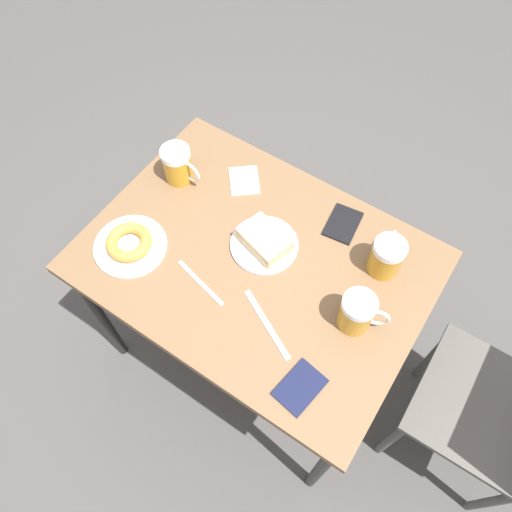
{
  "coord_description": "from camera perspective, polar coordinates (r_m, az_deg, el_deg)",
  "views": [
    {
      "loc": [
        0.59,
        0.4,
        1.98
      ],
      "look_at": [
        0.0,
        0.0,
        0.75
      ],
      "focal_mm": 35.0,
      "sensor_mm": 36.0,
      "label": 1
    }
  ],
  "objects": [
    {
      "name": "ground_plane",
      "position": [
        2.11,
        0.0,
        -10.3
      ],
      "size": [
        8.0,
        8.0,
        0.0
      ],
      "primitive_type": "plane",
      "color": "#474442"
    },
    {
      "name": "beer_mug_right",
      "position": [
        1.59,
        -8.9,
        10.28
      ],
      "size": [
        0.09,
        0.13,
        0.12
      ],
      "color": "#C68C23",
      "rests_on": "table"
    },
    {
      "name": "napkin_folded",
      "position": [
        1.6,
        -1.36,
        8.62
      ],
      "size": [
        0.14,
        0.14,
        0.0
      ],
      "rotation": [
        0.0,
        0.0,
        0.7
      ],
      "color": "white",
      "rests_on": "table"
    },
    {
      "name": "plate_with_donut",
      "position": [
        1.49,
        -14.25,
        1.35
      ],
      "size": [
        0.21,
        0.21,
        0.04
      ],
      "color": "silver",
      "rests_on": "table"
    },
    {
      "name": "beer_mug_center",
      "position": [
        1.42,
        14.69,
        -0.01
      ],
      "size": [
        0.13,
        0.09,
        0.12
      ],
      "color": "#C68C23",
      "rests_on": "table"
    },
    {
      "name": "table",
      "position": [
        1.5,
        0.0,
        -1.7
      ],
      "size": [
        0.72,
        0.98,
        0.73
      ],
      "color": "brown",
      "rests_on": "ground_plane"
    },
    {
      "name": "beer_mug_left",
      "position": [
        1.33,
        11.53,
        -6.34
      ],
      "size": [
        0.09,
        0.13,
        0.12
      ],
      "color": "#C68C23",
      "rests_on": "table"
    },
    {
      "name": "passport_far_edge",
      "position": [
        1.3,
        5.04,
        -14.72
      ],
      "size": [
        0.14,
        0.11,
        0.01
      ],
      "rotation": [
        0.0,
        0.0,
        4.56
      ],
      "color": "#141938",
      "rests_on": "table"
    },
    {
      "name": "knife",
      "position": [
        1.35,
        1.25,
        -7.79
      ],
      "size": [
        0.12,
        0.21,
        0.0
      ],
      "rotation": [
        0.0,
        0.0,
        5.81
      ],
      "color": "silver",
      "rests_on": "table"
    },
    {
      "name": "passport_near_edge",
      "position": [
        1.53,
        9.91,
        3.65
      ],
      "size": [
        0.14,
        0.1,
        0.01
      ],
      "rotation": [
        0.0,
        0.0,
        1.7
      ],
      "color": "black",
      "rests_on": "table"
    },
    {
      "name": "plate_with_cake",
      "position": [
        1.45,
        0.95,
        1.63
      ],
      "size": [
        0.2,
        0.2,
        0.05
      ],
      "color": "silver",
      "rests_on": "table"
    },
    {
      "name": "fork",
      "position": [
        1.41,
        -6.34,
        -3.06
      ],
      "size": [
        0.05,
        0.19,
        0.0
      ],
      "rotation": [
        0.0,
        0.0,
        6.06
      ],
      "color": "silver",
      "rests_on": "table"
    }
  ]
}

